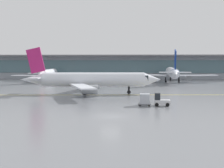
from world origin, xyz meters
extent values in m
plane|color=slate|center=(0.00, 0.00, 0.00)|extent=(400.00, 400.00, 0.00)
cube|color=yellow|center=(-5.60, 25.41, 0.00)|extent=(109.76, 8.00, 0.01)
cube|color=#8C939E|center=(0.00, 87.28, 4.50)|extent=(214.81, 8.00, 9.00)
cube|color=slate|center=(0.00, 83.20, 4.95)|extent=(206.22, 0.16, 5.04)
cube|color=slate|center=(0.00, 85.78, 9.30)|extent=(223.40, 11.00, 0.60)
cylinder|color=silver|center=(-26.66, 68.32, 2.86)|extent=(3.98, 20.12, 2.78)
cone|color=silver|center=(-27.36, 79.96, 2.86)|extent=(2.83, 3.48, 2.64)
cube|color=black|center=(-27.23, 77.74, 3.20)|extent=(2.31, 2.62, 0.97)
cone|color=silver|center=(-25.92, 56.12, 2.86)|extent=(2.62, 4.58, 2.36)
cube|color=silver|center=(-33.65, 66.26, 2.09)|extent=(11.73, 5.04, 0.23)
cylinder|color=#999EA3|center=(-31.44, 67.62, 1.32)|extent=(1.89, 3.04, 1.71)
cube|color=silver|center=(-19.47, 67.12, 2.09)|extent=(11.65, 6.28, 0.23)
cylinder|color=#999EA3|center=(-21.82, 68.20, 1.32)|extent=(1.89, 3.04, 1.71)
cube|color=red|center=(-25.97, 57.01, 6.61)|extent=(0.52, 3.75, 5.23)
cube|color=silver|center=(-28.03, 57.21, 3.27)|extent=(4.19, 2.20, 0.20)
cube|color=silver|center=(-23.96, 57.46, 3.27)|extent=(4.19, 2.20, 0.20)
cylinder|color=black|center=(-27.08, 75.30, 0.73)|extent=(0.36, 0.36, 1.47)
cylinder|color=black|center=(-27.08, 75.30, 0.37)|extent=(0.49, 0.76, 0.73)
cylinder|color=black|center=(-28.43, 66.57, 0.73)|extent=(0.36, 0.36, 1.47)
cylinder|color=black|center=(-28.43, 66.57, 0.37)|extent=(0.49, 0.76, 0.73)
cylinder|color=black|center=(-24.68, 66.80, 0.73)|extent=(0.36, 0.36, 1.47)
cylinder|color=black|center=(-24.68, 66.80, 0.37)|extent=(0.49, 0.76, 0.73)
cylinder|color=silver|center=(16.53, 66.93, 3.31)|extent=(4.55, 23.32, 3.22)
cone|color=silver|center=(17.31, 80.43, 3.31)|extent=(3.28, 4.03, 3.06)
cube|color=black|center=(17.16, 77.85, 3.72)|extent=(2.67, 3.04, 1.13)
cone|color=silver|center=(15.71, 52.79, 3.31)|extent=(3.03, 5.30, 2.74)
cube|color=silver|center=(8.20, 65.52, 2.43)|extent=(13.51, 7.25, 0.27)
cylinder|color=#999EA3|center=(10.93, 66.78, 1.53)|extent=(2.18, 3.52, 1.99)
cube|color=silver|center=(24.64, 64.57, 2.43)|extent=(13.59, 5.87, 0.27)
cylinder|color=#999EA3|center=(22.08, 66.14, 1.53)|extent=(2.18, 3.52, 1.99)
cube|color=navy|center=(15.77, 53.82, 7.67)|extent=(0.59, 4.35, 6.06)
cube|color=silver|center=(13.43, 54.34, 3.80)|extent=(4.86, 2.54, 0.23)
cube|color=silver|center=(18.15, 54.06, 3.80)|extent=(4.86, 2.54, 0.23)
cylinder|color=black|center=(17.00, 75.03, 0.85)|extent=(0.42, 0.42, 1.70)
cylinder|color=black|center=(17.00, 75.03, 0.43)|extent=(0.57, 0.88, 0.85)
cylinder|color=black|center=(14.25, 65.17, 0.85)|extent=(0.42, 0.42, 1.70)
cylinder|color=black|center=(14.25, 65.17, 0.43)|extent=(0.57, 0.88, 0.85)
cylinder|color=black|center=(18.59, 64.92, 0.85)|extent=(0.42, 0.42, 1.70)
cylinder|color=black|center=(18.59, 64.92, 0.43)|extent=(0.57, 0.88, 0.85)
cylinder|color=silver|center=(-5.60, 27.41, 3.19)|extent=(22.47, 4.64, 3.10)
cone|color=silver|center=(7.38, 28.31, 3.19)|extent=(3.91, 3.19, 2.94)
cube|color=black|center=(4.91, 28.14, 3.58)|extent=(2.95, 2.60, 1.08)
cone|color=silver|center=(-19.20, 26.46, 3.19)|extent=(5.13, 2.97, 2.63)
cube|color=silver|center=(-7.97, 35.19, 2.34)|extent=(5.52, 13.08, 0.26)
cylinder|color=#999EA3|center=(-6.43, 32.74, 1.48)|extent=(3.41, 2.14, 1.91)
cube|color=silver|center=(-6.87, 19.37, 2.34)|extent=(7.11, 12.98, 0.26)
cylinder|color=#999EA3|center=(-5.68, 22.01, 1.48)|extent=(3.41, 2.14, 1.91)
cube|color=#B21E66|center=(-18.21, 26.53, 7.38)|extent=(4.19, 0.62, 5.83)
cube|color=silver|center=(-18.00, 28.83, 3.65)|extent=(2.50, 4.70, 0.22)
cube|color=silver|center=(-17.69, 24.28, 3.65)|extent=(2.50, 4.70, 0.22)
cylinder|color=black|center=(2.19, 27.95, 0.82)|extent=(0.40, 0.40, 1.64)
cylinder|color=black|center=(2.19, 27.95, 0.41)|extent=(0.85, 0.56, 0.82)
cylinder|color=black|center=(-7.56, 29.37, 0.82)|extent=(0.40, 0.40, 1.64)
cylinder|color=black|center=(-7.56, 29.37, 0.41)|extent=(0.85, 0.56, 0.82)
cylinder|color=black|center=(-7.27, 25.19, 0.82)|extent=(0.40, 0.40, 1.64)
cylinder|color=black|center=(-7.27, 25.19, 0.41)|extent=(0.85, 0.56, 0.82)
cube|color=silver|center=(7.73, 9.94, 0.65)|extent=(2.68, 1.56, 0.70)
cube|color=#1E2328|center=(6.98, 9.99, 1.55)|extent=(0.97, 1.29, 1.10)
cylinder|color=black|center=(8.62, 10.59, 0.30)|extent=(0.61, 0.26, 0.60)
cylinder|color=black|center=(8.54, 9.19, 0.30)|extent=(0.61, 0.26, 0.60)
cylinder|color=black|center=(6.92, 10.69, 0.30)|extent=(0.61, 0.26, 0.60)
cylinder|color=black|center=(6.84, 9.29, 0.30)|extent=(0.61, 0.26, 0.60)
cube|color=#595B60|center=(4.92, 10.11, 0.28)|extent=(2.19, 1.73, 0.12)
cube|color=#B2B7C1|center=(4.92, 10.11, 1.14)|extent=(1.69, 1.60, 1.60)
cylinder|color=black|center=(5.71, 10.77, 0.11)|extent=(0.23, 0.11, 0.22)
cylinder|color=black|center=(5.63, 9.37, 0.11)|extent=(0.23, 0.11, 0.22)
cylinder|color=black|center=(4.21, 10.86, 0.11)|extent=(0.23, 0.11, 0.22)
cylinder|color=black|center=(4.13, 9.46, 0.11)|extent=(0.23, 0.11, 0.22)
camera|label=1|loc=(2.77, -41.01, 7.40)|focal=50.30mm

